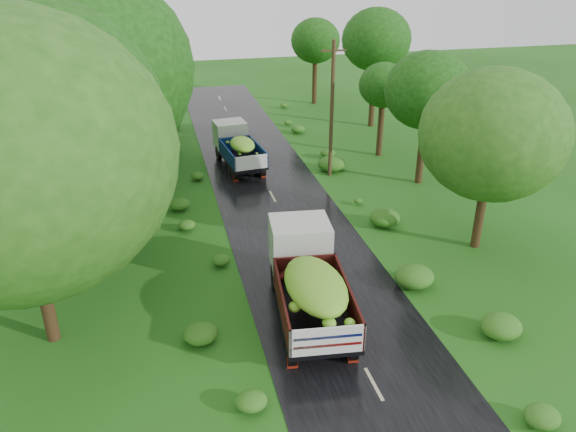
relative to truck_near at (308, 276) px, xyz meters
name	(u,v)px	position (x,y,z in m)	size (l,w,h in m)	color
ground	(374,384)	(1.06, -4.49, -1.68)	(120.00, 120.00, 0.00)	#1B4C10
road	(329,301)	(1.06, 0.51, -1.67)	(6.50, 80.00, 0.02)	black
road_lines	(322,288)	(1.06, 1.51, -1.66)	(0.12, 69.60, 0.00)	#BFB78C
truck_near	(308,276)	(0.00, 0.00, 0.00)	(3.22, 7.30, 2.97)	black
truck_far	(237,145)	(-0.09, 17.07, -0.27)	(2.76, 6.16, 2.51)	black
utility_pole	(332,109)	(5.31, 13.95, 2.62)	(1.47, 0.25, 8.36)	#382616
trees_left	(71,76)	(-9.33, 14.48, 5.18)	(6.61, 33.78, 9.26)	black
trees_right	(397,76)	(10.15, 15.60, 4.02)	(5.90, 31.46, 8.21)	black
shrubs	(280,205)	(1.06, 9.51, -1.33)	(11.90, 44.00, 0.70)	#1F5A15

